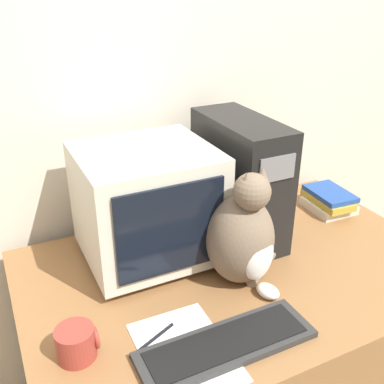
# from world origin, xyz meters

# --- Properties ---
(wall_back) EXTENTS (7.00, 0.05, 2.50)m
(wall_back) POSITION_xyz_m (0.00, 0.91, 1.25)
(wall_back) COLOR beige
(wall_back) RESTS_ON ground_plane
(desk) EXTENTS (1.33, 0.84, 0.75)m
(desk) POSITION_xyz_m (0.00, 0.42, 0.38)
(desk) COLOR olive
(desk) RESTS_ON ground_plane
(crt_monitor) EXTENTS (0.40, 0.38, 0.37)m
(crt_monitor) POSITION_xyz_m (-0.23, 0.60, 0.95)
(crt_monitor) COLOR beige
(crt_monitor) RESTS_ON desk
(computer_tower) EXTENTS (0.17, 0.40, 0.42)m
(computer_tower) POSITION_xyz_m (0.10, 0.60, 0.96)
(computer_tower) COLOR black
(computer_tower) RESTS_ON desk
(keyboard) EXTENTS (0.45, 0.14, 0.02)m
(keyboard) POSITION_xyz_m (-0.21, 0.15, 0.76)
(keyboard) COLOR #2D2D2D
(keyboard) RESTS_ON desk
(cat) EXTENTS (0.30, 0.28, 0.37)m
(cat) POSITION_xyz_m (-0.03, 0.37, 0.90)
(cat) COLOR #7A6651
(cat) RESTS_ON desk
(book_stack) EXTENTS (0.16, 0.21, 0.08)m
(book_stack) POSITION_xyz_m (0.52, 0.60, 0.79)
(book_stack) COLOR beige
(book_stack) RESTS_ON desk
(pen) EXTENTS (0.14, 0.07, 0.01)m
(pen) POSITION_xyz_m (-0.36, 0.24, 0.76)
(pen) COLOR black
(pen) RESTS_ON desk
(paper_sheet) EXTENTS (0.22, 0.30, 0.00)m
(paper_sheet) POSITION_xyz_m (-0.30, 0.18, 0.76)
(paper_sheet) COLOR white
(paper_sheet) RESTS_ON desk
(mug) EXTENTS (0.10, 0.09, 0.08)m
(mug) POSITION_xyz_m (-0.54, 0.28, 0.79)
(mug) COLOR #9E382D
(mug) RESTS_ON desk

